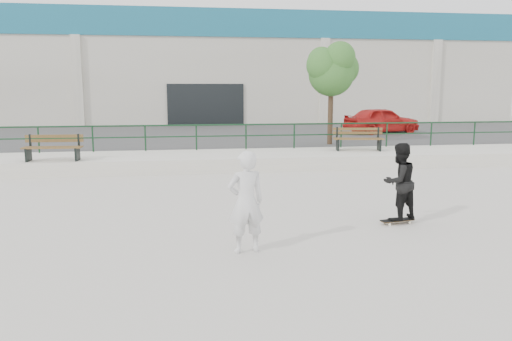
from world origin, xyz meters
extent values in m
plane|color=beige|center=(0.00, 0.00, 0.00)|extent=(120.00, 120.00, 0.00)
cube|color=silver|center=(0.00, 9.50, 0.25)|extent=(30.00, 3.00, 0.50)
cube|color=#3F3F3F|center=(0.00, 18.00, 0.25)|extent=(60.00, 14.00, 0.50)
cylinder|color=#15391F|center=(0.00, 10.80, 1.50)|extent=(28.00, 0.06, 0.06)
cylinder|color=#15391F|center=(0.00, 10.80, 1.05)|extent=(28.00, 0.05, 0.05)
cylinder|color=#15391F|center=(-7.00, 10.80, 1.00)|extent=(0.06, 0.06, 1.00)
cylinder|color=#15391F|center=(-5.00, 10.80, 1.00)|extent=(0.06, 0.06, 1.00)
cylinder|color=#15391F|center=(-3.00, 10.80, 1.00)|extent=(0.06, 0.06, 1.00)
cylinder|color=#15391F|center=(-1.00, 10.80, 1.00)|extent=(0.06, 0.06, 1.00)
cylinder|color=#15391F|center=(1.00, 10.80, 1.00)|extent=(0.06, 0.06, 1.00)
cylinder|color=#15391F|center=(3.00, 10.80, 1.00)|extent=(0.06, 0.06, 1.00)
cylinder|color=#15391F|center=(5.00, 10.80, 1.00)|extent=(0.06, 0.06, 1.00)
cylinder|color=#15391F|center=(7.00, 10.80, 1.00)|extent=(0.06, 0.06, 1.00)
cylinder|color=#15391F|center=(9.00, 10.80, 1.00)|extent=(0.06, 0.06, 1.00)
cylinder|color=#15391F|center=(11.00, 10.80, 1.00)|extent=(0.06, 0.06, 1.00)
cube|color=silver|center=(0.00, 32.00, 4.00)|extent=(44.00, 16.00, 8.00)
cube|color=#1A6783|center=(0.00, 32.00, 7.10)|extent=(44.20, 16.20, 1.80)
cube|color=black|center=(0.00, 23.95, 1.60)|extent=(5.00, 0.15, 3.20)
cube|color=silver|center=(-8.00, 23.90, 3.10)|extent=(0.60, 0.25, 6.20)
cube|color=silver|center=(8.00, 23.90, 3.10)|extent=(0.60, 0.25, 6.20)
cube|color=silver|center=(16.00, 23.90, 3.10)|extent=(0.60, 0.25, 6.20)
cube|color=#4C371A|center=(-5.95, 8.33, 0.96)|extent=(1.95, 0.20, 0.04)
cube|color=#4C371A|center=(-5.94, 8.52, 0.96)|extent=(1.95, 0.20, 0.04)
cube|color=#4C371A|center=(-5.94, 8.72, 0.96)|extent=(1.95, 0.20, 0.04)
cube|color=#4C371A|center=(-5.93, 8.81, 1.17)|extent=(1.94, 0.12, 0.11)
cube|color=#4C371A|center=(-5.93, 8.81, 1.32)|extent=(1.94, 0.12, 0.11)
cube|color=black|center=(-6.75, 8.56, 0.73)|extent=(0.09, 0.54, 0.45)
cube|color=black|center=(-6.74, 8.84, 1.17)|extent=(0.07, 0.06, 0.45)
cube|color=black|center=(-5.13, 8.49, 0.73)|extent=(0.09, 0.54, 0.45)
cube|color=black|center=(-5.12, 8.77, 1.17)|extent=(0.07, 0.06, 0.45)
cube|color=#4C371A|center=(5.33, 9.51, 0.97)|extent=(1.97, 0.48, 0.04)
cube|color=#4C371A|center=(5.36, 9.70, 0.97)|extent=(1.97, 0.48, 0.04)
cube|color=#4C371A|center=(5.40, 9.90, 0.97)|extent=(1.97, 0.48, 0.04)
cube|color=#4C371A|center=(5.41, 9.98, 1.18)|extent=(1.95, 0.39, 0.11)
cube|color=#4C371A|center=(5.41, 9.98, 1.33)|extent=(1.95, 0.39, 0.11)
cube|color=black|center=(4.55, 9.85, 0.73)|extent=(0.16, 0.55, 0.46)
cube|color=black|center=(4.60, 10.13, 1.18)|extent=(0.07, 0.07, 0.46)
cube|color=black|center=(6.17, 9.56, 0.73)|extent=(0.16, 0.55, 0.46)
cube|color=black|center=(6.22, 9.84, 1.18)|extent=(0.07, 0.07, 0.46)
cylinder|color=#4E3D27|center=(4.89, 12.05, 1.82)|extent=(0.22, 0.22, 2.64)
sphere|color=#2B5E22|center=(4.89, 12.05, 3.58)|extent=(1.98, 1.98, 1.98)
sphere|color=#2B5E22|center=(5.44, 12.38, 3.80)|extent=(1.54, 1.54, 1.54)
sphere|color=#2B5E22|center=(4.45, 11.83, 3.91)|extent=(1.43, 1.43, 1.43)
sphere|color=#2B5E22|center=(5.11, 11.61, 4.24)|extent=(1.32, 1.32, 1.32)
sphere|color=#2B5E22|center=(4.56, 12.49, 4.13)|extent=(1.21, 1.21, 1.21)
imported|color=red|center=(9.21, 16.76, 1.21)|extent=(4.41, 2.50, 1.41)
cube|color=black|center=(3.14, 0.98, 0.09)|extent=(0.80, 0.34, 0.02)
cube|color=brown|center=(3.14, 0.98, 0.07)|extent=(0.80, 0.34, 0.01)
cube|color=#A8A9AD|center=(2.89, 0.93, 0.04)|extent=(0.09, 0.17, 0.03)
cube|color=#A8A9AD|center=(3.40, 1.02, 0.04)|extent=(0.09, 0.17, 0.03)
cylinder|color=white|center=(2.91, 0.83, 0.03)|extent=(0.06, 0.04, 0.06)
cylinder|color=white|center=(2.87, 1.02, 0.03)|extent=(0.06, 0.04, 0.06)
cylinder|color=white|center=(3.42, 0.93, 0.03)|extent=(0.06, 0.04, 0.06)
cylinder|color=white|center=(3.38, 1.12, 0.03)|extent=(0.06, 0.04, 0.06)
imported|color=black|center=(3.14, 0.98, 0.95)|extent=(1.00, 0.89, 1.71)
imported|color=silver|center=(-0.43, -0.44, 0.94)|extent=(0.76, 0.57, 1.88)
camera|label=1|loc=(-1.53, -9.19, 3.00)|focal=35.00mm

